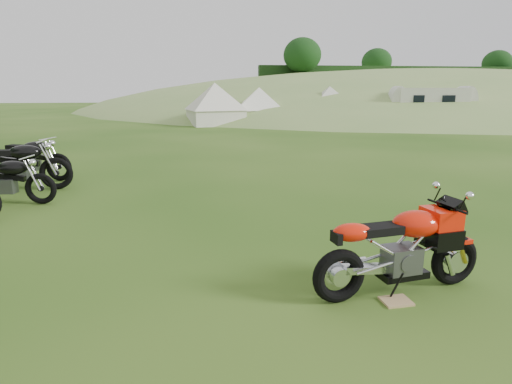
{
  "coord_description": "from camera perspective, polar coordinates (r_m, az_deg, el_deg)",
  "views": [
    {
      "loc": [
        -0.65,
        -4.81,
        2.09
      ],
      "look_at": [
        0.09,
        0.4,
        0.8
      ],
      "focal_mm": 30.0,
      "sensor_mm": 36.0,
      "label": 1
    }
  ],
  "objects": [
    {
      "name": "ground",
      "position": [
        5.28,
        -0.34,
        -9.51
      ],
      "size": [
        120.0,
        120.0,
        0.0
      ],
      "primitive_type": "plane",
      "color": "#214A0F",
      "rests_on": "ground"
    },
    {
      "name": "hillside",
      "position": [
        51.18,
        21.11,
        10.52
      ],
      "size": [
        80.0,
        64.0,
        8.0
      ],
      "primitive_type": "ellipsoid",
      "color": "#779A4E",
      "rests_on": "ground"
    },
    {
      "name": "hedgerow",
      "position": [
        51.18,
        21.11,
        10.52
      ],
      "size": [
        36.0,
        1.2,
        8.6
      ],
      "primitive_type": null,
      "color": "black",
      "rests_on": "ground"
    },
    {
      "name": "sport_motorcycle",
      "position": [
        4.62,
        18.79,
        -6.38
      ],
      "size": [
        1.89,
        0.74,
        1.11
      ],
      "primitive_type": null,
      "rotation": [
        0.0,
        0.0,
        0.16
      ],
      "color": "red",
      "rests_on": "ground"
    },
    {
      "name": "plywood_board",
      "position": [
        4.62,
        18.18,
        -13.65
      ],
      "size": [
        0.3,
        0.25,
        0.02
      ],
      "primitive_type": "cube",
      "rotation": [
        0.0,
        0.0,
        0.07
      ],
      "color": "tan",
      "rests_on": "ground"
    },
    {
      "name": "vintage_moto_a",
      "position": [
        9.0,
        -30.52,
        1.5
      ],
      "size": [
        1.83,
        0.67,
        0.94
      ],
      "primitive_type": null,
      "rotation": [
        0.0,
        0.0,
        -0.14
      ],
      "color": "black",
      "rests_on": "ground"
    },
    {
      "name": "vintage_moto_c",
      "position": [
        11.12,
        -27.91,
        4.09
      ],
      "size": [
        2.03,
        1.07,
        1.05
      ],
      "primitive_type": null,
      "rotation": [
        0.0,
        0.0,
        -0.33
      ],
      "color": "black",
      "rests_on": "ground"
    },
    {
      "name": "vintage_moto_d",
      "position": [
        10.07,
        -29.3,
        3.24
      ],
      "size": [
        2.11,
        0.49,
        1.11
      ],
      "primitive_type": null,
      "rotation": [
        0.0,
        0.0,
        -0.0
      ],
      "color": "black",
      "rests_on": "ground"
    },
    {
      "name": "tent_left",
      "position": [
        24.89,
        -5.47,
        11.73
      ],
      "size": [
        3.34,
        3.34,
        2.46
      ],
      "primitive_type": null,
      "rotation": [
        0.0,
        0.0,
        0.2
      ],
      "color": "silver",
      "rests_on": "ground"
    },
    {
      "name": "tent_mid",
      "position": [
        25.92,
        0.42,
        11.69
      ],
      "size": [
        2.87,
        2.87,
        2.3
      ],
      "primitive_type": null,
      "rotation": [
        0.0,
        0.0,
        -0.09
      ],
      "color": "white",
      "rests_on": "ground"
    },
    {
      "name": "tent_right",
      "position": [
        27.11,
        9.73,
        11.63
      ],
      "size": [
        2.8,
        2.8,
        2.34
      ],
      "primitive_type": null,
      "rotation": [
        0.0,
        0.0,
        -0.04
      ],
      "color": "beige",
      "rests_on": "ground"
    },
    {
      "name": "caravan",
      "position": [
        26.34,
        22.17,
        10.53
      ],
      "size": [
        4.89,
        3.11,
        2.12
      ],
      "primitive_type": null,
      "rotation": [
        0.0,
        0.0,
        -0.26
      ],
      "color": "silver",
      "rests_on": "ground"
    }
  ]
}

